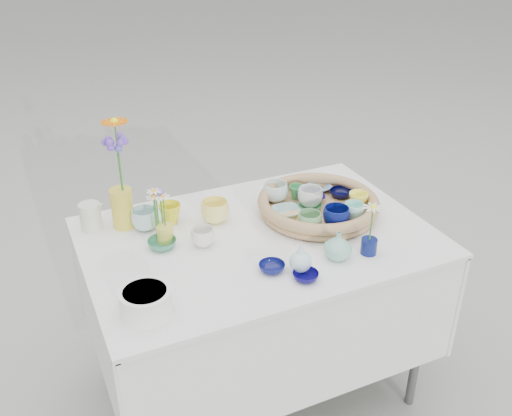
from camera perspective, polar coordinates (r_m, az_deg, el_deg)
name	(u,v)px	position (r m, az deg, el deg)	size (l,w,h in m)	color
ground	(258,386)	(2.58, 0.19, -17.41)	(80.00, 80.00, 0.00)	#9B9C92
display_table	(258,386)	(2.58, 0.19, -17.41)	(1.26, 0.86, 0.77)	white
wicker_tray	(318,205)	(2.24, 6.22, 0.26)	(0.47, 0.47, 0.08)	brown
tray_ceramic_0	(310,197)	(2.31, 5.46, 1.07)	(0.11, 0.11, 0.03)	#080051
tray_ceramic_1	(341,193)	(2.36, 8.48, 1.46)	(0.09, 0.09, 0.03)	black
tray_ceramic_2	(358,201)	(2.26, 10.18, 0.69)	(0.08, 0.08, 0.07)	#FFF44C
tray_ceramic_3	(310,207)	(2.23, 5.40, 0.07)	(0.10, 0.10, 0.03)	#457E4F
tray_ceramic_4	(309,222)	(2.09, 5.37, -1.36)	(0.09, 0.09, 0.07)	#689F6B
tray_ceramic_5	(287,212)	(2.19, 3.09, -0.40)	(0.11, 0.11, 0.03)	#84B4AC
tray_ceramic_6	(276,192)	(2.29, 1.97, 1.61)	(0.10, 0.10, 0.08)	silver
tray_ceramic_7	(310,197)	(2.26, 5.43, 1.08)	(0.10, 0.10, 0.08)	white
tray_ceramic_8	(320,188)	(2.40, 6.39, 2.01)	(0.09, 0.09, 0.02)	#799EC7
tray_ceramic_9	(336,217)	(2.12, 8.03, -0.91)	(0.10, 0.10, 0.08)	#09125A
tray_ceramic_10	(294,220)	(2.14, 3.77, -1.25)	(0.10, 0.10, 0.03)	#E0B16B
tray_ceramic_11	(354,211)	(2.19, 9.76, -0.29)	(0.08, 0.08, 0.06)	#9EEDDE
tray_ceramic_12	(296,192)	(2.32, 4.05, 1.63)	(0.06, 0.06, 0.06)	#42A960
loose_ceramic_0	(170,213)	(2.19, -8.58, -0.55)	(0.09, 0.09, 0.08)	yellow
loose_ceramic_1	(215,211)	(2.18, -4.12, -0.34)	(0.11, 0.11, 0.09)	#FFEB71
loose_ceramic_2	(162,244)	(2.05, -9.37, -3.53)	(0.10, 0.10, 0.03)	#307656
loose_ceramic_3	(203,237)	(2.04, -5.33, -2.91)	(0.08, 0.08, 0.07)	silver
loose_ceramic_4	(272,267)	(1.90, 1.59, -5.96)	(0.09, 0.09, 0.03)	#0B0F50
loose_ceramic_5	(145,219)	(2.16, -11.06, -1.12)	(0.10, 0.10, 0.08)	#A7CDC9
loose_ceramic_6	(306,276)	(1.87, 4.98, -6.80)	(0.09, 0.09, 0.03)	#09044F
fluted_bowl	(146,302)	(1.74, -10.96, -9.21)	(0.16, 0.16, 0.08)	white
bud_vase_paleblue	(301,256)	(1.89, 4.49, -4.86)	(0.07, 0.07, 0.11)	silver
bud_vase_seafoam	(338,245)	(1.97, 8.19, -3.72)	(0.10, 0.10, 0.10)	#7BB8A4
bud_vase_cobalt	(369,246)	(2.02, 11.22, -3.77)	(0.06, 0.06, 0.06)	#0A1450
single_daisy	(371,224)	(1.98, 11.46, -1.55)	(0.08, 0.08, 0.14)	white
tall_vase_yellow	(122,208)	(2.18, -13.22, -0.02)	(0.08, 0.08, 0.15)	gold
gerbera	(119,157)	(2.08, -13.56, 4.97)	(0.11, 0.11, 0.28)	orange
hydrangea	(120,168)	(2.11, -13.49, 3.96)	(0.07, 0.07, 0.25)	#6B41CC
white_pitcher	(91,217)	(2.21, -16.21, -0.83)	(0.11, 0.08, 0.10)	beige
daisy_cup	(165,234)	(2.08, -9.08, -2.54)	(0.06, 0.06, 0.07)	#D6CE47
daisy_posy	(160,206)	(2.03, -9.55, 0.25)	(0.08, 0.08, 0.16)	white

